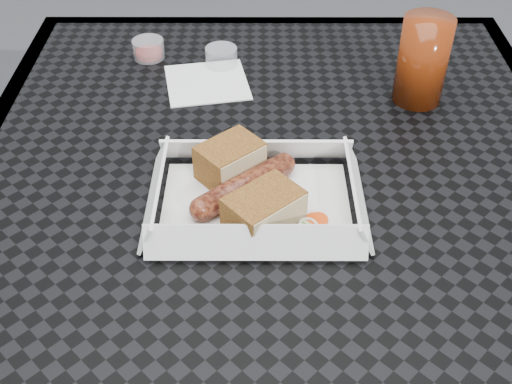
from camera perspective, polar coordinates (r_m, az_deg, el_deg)
patio_table at (r=0.89m, az=1.47°, el=-0.27°), size 0.80×0.80×0.74m
food_tray at (r=0.76m, az=0.00°, el=-1.12°), size 0.22×0.15×0.00m
bratwurst at (r=0.76m, az=-1.06°, el=0.56°), size 0.12×0.11×0.03m
bread_near at (r=0.78m, az=-2.32°, el=2.79°), size 0.09×0.09×0.05m
bread_far at (r=0.72m, az=0.70°, el=-1.60°), size 0.10×0.10×0.04m
veg_garnish at (r=0.73m, az=4.93°, el=-3.01°), size 0.03×0.03×0.00m
napkin at (r=0.99m, az=-4.37°, el=9.69°), size 0.14×0.14×0.00m
condiment_cup_sauce at (r=1.06m, az=-9.54°, el=12.43°), size 0.05×0.05×0.03m
condiment_cup_empty at (r=1.03m, az=-3.10°, el=11.90°), size 0.05×0.05×0.03m
drink_glass at (r=0.94m, az=14.60°, el=11.25°), size 0.07×0.07×0.13m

